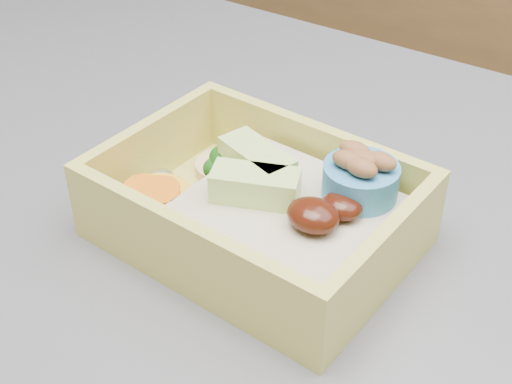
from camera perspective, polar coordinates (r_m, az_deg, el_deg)
The scene contains 1 object.
bento_box at distance 0.40m, azimuth 0.74°, elevation -1.45°, with size 0.18×0.13×0.06m.
Camera 1 is at (0.24, -0.23, 1.19)m, focal length 50.00 mm.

